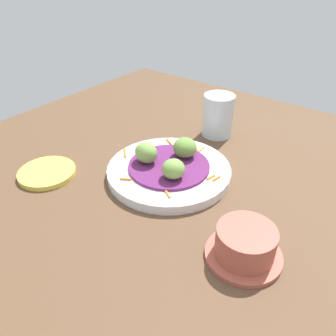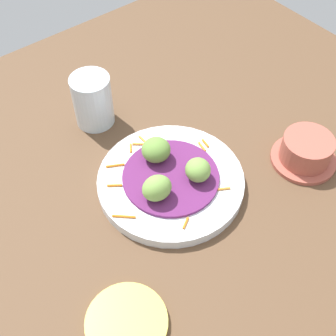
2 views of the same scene
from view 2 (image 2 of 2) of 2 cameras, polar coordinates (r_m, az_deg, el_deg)
table_surface at (r=79.26cm, az=3.59°, el=-2.74°), size 110.00×110.00×2.00cm
main_plate at (r=77.71cm, az=0.34°, el=-1.70°), size 25.16×25.16×1.95cm
cabbage_bed at (r=76.71cm, az=0.35°, el=-1.12°), size 16.53×16.53×0.60cm
carrot_garnish at (r=77.66cm, az=-1.57°, el=-0.38°), size 22.51×20.45×0.40cm
guac_scoop_left at (r=75.25cm, az=3.98°, el=0.02°), size 5.74×5.81×3.85cm
guac_scoop_center at (r=77.54cm, az=-1.51°, el=2.30°), size 6.57×6.50×4.09cm
guac_scoop_right at (r=72.25cm, az=-1.42°, el=-2.55°), size 5.46×4.81×4.24cm
side_plate_small at (r=66.37cm, az=-5.24°, el=-18.84°), size 11.58×11.58×1.05cm
terracotta_bowl at (r=83.74cm, az=16.99°, el=2.04°), size 11.74×11.74×5.44cm
water_glass at (r=86.69cm, az=-9.48°, el=8.40°), size 7.44×7.44×10.26cm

